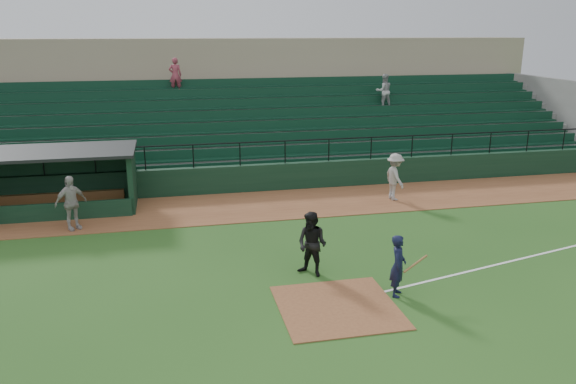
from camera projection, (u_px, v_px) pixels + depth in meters
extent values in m
plane|color=#255019|center=(327.00, 290.00, 15.36)|extent=(90.00, 90.00, 0.00)
cube|color=brown|center=(272.00, 205.00, 22.87)|extent=(40.00, 4.00, 0.03)
cube|color=brown|center=(337.00, 307.00, 14.42)|extent=(3.00, 3.00, 0.03)
cube|color=white|center=(555.00, 251.00, 18.12)|extent=(17.49, 4.44, 0.01)
cube|color=black|center=(263.00, 178.00, 24.77)|extent=(36.00, 0.35, 1.20)
cylinder|color=black|center=(263.00, 142.00, 24.33)|extent=(36.00, 0.06, 0.06)
cube|color=slate|center=(247.00, 132.00, 29.04)|extent=(36.00, 9.00, 3.60)
cube|color=#0D3220|center=(248.00, 125.00, 28.44)|extent=(34.56, 8.00, 4.05)
cube|color=slate|center=(553.00, 115.00, 32.67)|extent=(0.35, 9.50, 4.20)
cube|color=gray|center=(231.00, 92.00, 34.75)|extent=(38.00, 3.00, 6.40)
cube|color=slate|center=(235.00, 87.00, 32.74)|extent=(36.00, 2.00, 0.20)
imported|color=#A2A2A2|center=(384.00, 91.00, 30.87)|extent=(0.91, 0.71, 1.87)
imported|color=#9B3948|center=(175.00, 75.00, 30.21)|extent=(0.68, 0.45, 1.86)
cube|color=black|center=(26.00, 176.00, 22.82)|extent=(8.50, 0.20, 2.30)
cube|color=black|center=(132.00, 178.00, 22.46)|extent=(0.20, 2.60, 2.30)
cube|color=black|center=(14.00, 154.00, 21.26)|extent=(8.90, 3.20, 0.12)
cube|color=olive|center=(27.00, 200.00, 22.69)|extent=(7.65, 0.40, 0.50)
cube|color=black|center=(12.00, 215.00, 20.55)|extent=(8.50, 0.12, 0.70)
imported|color=black|center=(398.00, 266.00, 14.88)|extent=(0.65, 0.74, 1.70)
cylinder|color=olive|center=(415.00, 264.00, 14.75)|extent=(0.79, 0.34, 0.35)
imported|color=black|center=(312.00, 244.00, 16.09)|extent=(1.17, 1.16, 1.90)
imported|color=#9A9490|center=(395.00, 177.00, 23.27)|extent=(0.83, 1.32, 1.96)
imported|color=#AAA49F|center=(71.00, 203.00, 19.74)|extent=(1.22, 1.03, 1.96)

